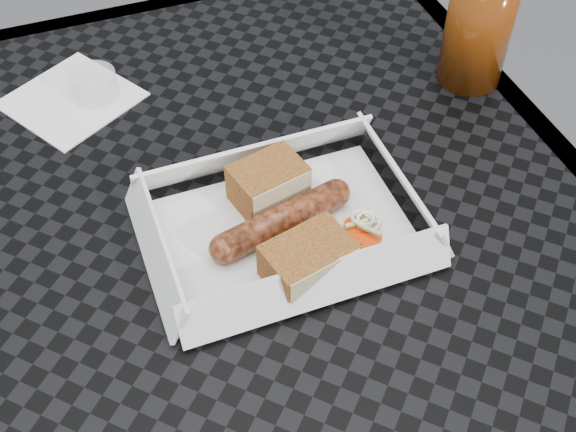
{
  "coord_description": "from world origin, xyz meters",
  "views": [
    {
      "loc": [
        -0.06,
        -0.42,
        1.25
      ],
      "look_at": [
        0.08,
        -0.03,
        0.78
      ],
      "focal_mm": 45.0,
      "sensor_mm": 36.0,
      "label": 1
    }
  ],
  "objects_px": {
    "bratwurst": "(282,220)",
    "food_tray": "(284,229)",
    "drink_glass": "(479,25)",
    "patio_table": "(197,288)"
  },
  "relations": [
    {
      "from": "bratwurst",
      "to": "food_tray",
      "type": "bearing_deg",
      "value": 38.09
    },
    {
      "from": "drink_glass",
      "to": "patio_table",
      "type": "bearing_deg",
      "value": -161.57
    },
    {
      "from": "drink_glass",
      "to": "food_tray",
      "type": "bearing_deg",
      "value": -152.89
    },
    {
      "from": "patio_table",
      "to": "drink_glass",
      "type": "bearing_deg",
      "value": 18.43
    },
    {
      "from": "bratwurst",
      "to": "drink_glass",
      "type": "distance_m",
      "value": 0.31
    },
    {
      "from": "patio_table",
      "to": "food_tray",
      "type": "distance_m",
      "value": 0.12
    },
    {
      "from": "patio_table",
      "to": "drink_glass",
      "type": "relative_size",
      "value": 5.89
    },
    {
      "from": "food_tray",
      "to": "drink_glass",
      "type": "relative_size",
      "value": 1.62
    },
    {
      "from": "drink_glass",
      "to": "bratwurst",
      "type": "bearing_deg",
      "value": -152.76
    },
    {
      "from": "patio_table",
      "to": "bratwurst",
      "type": "distance_m",
      "value": 0.13
    }
  ]
}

